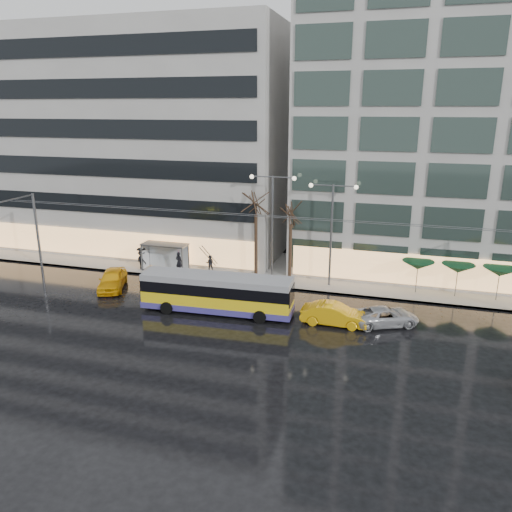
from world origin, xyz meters
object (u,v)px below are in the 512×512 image
at_px(trolleybus, 217,294).
at_px(bus_shelter, 162,250).
at_px(taxi_a, 112,279).
at_px(street_lamp_near, 272,213).

xyz_separation_m(trolleybus, bus_shelter, (-8.27, 7.75, 0.56)).
distance_m(trolleybus, taxi_a, 10.39).
bearing_deg(taxi_a, street_lamp_near, 3.31).
bearing_deg(trolleybus, street_lamp_near, 74.95).
xyz_separation_m(bus_shelter, taxi_a, (-1.86, -5.52, -1.15)).
bearing_deg(bus_shelter, street_lamp_near, 0.63).
height_order(trolleybus, taxi_a, trolleybus).
xyz_separation_m(bus_shelter, street_lamp_near, (10.38, 0.11, 4.03)).
height_order(bus_shelter, taxi_a, bus_shelter).
distance_m(bus_shelter, street_lamp_near, 11.14).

